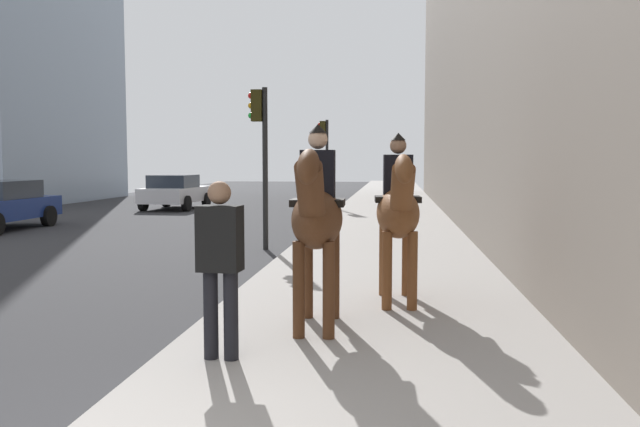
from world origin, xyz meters
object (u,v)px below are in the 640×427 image
at_px(mounted_horse_near, 317,216).
at_px(traffic_light_far_curb, 325,149).
at_px(traffic_light_near_curb, 261,141).
at_px(pedestrian_greeting, 220,258).
at_px(car_mid_lane, 175,191).
at_px(mounted_horse_far, 398,210).

relative_size(mounted_horse_near, traffic_light_far_curb, 0.62).
bearing_deg(traffic_light_near_curb, pedestrian_greeting, -170.88).
height_order(car_mid_lane, traffic_light_far_curb, traffic_light_far_curb).
height_order(mounted_horse_far, car_mid_lane, mounted_horse_far).
xyz_separation_m(mounted_horse_near, pedestrian_greeting, (-1.20, 0.78, -0.30)).
xyz_separation_m(mounted_horse_near, traffic_light_near_curb, (7.25, 2.13, 1.05)).
bearing_deg(traffic_light_near_curb, mounted_horse_far, -152.40).
xyz_separation_m(mounted_horse_far, traffic_light_near_curb, (5.81, 3.04, 1.09)).
xyz_separation_m(mounted_horse_near, car_mid_lane, (19.13, 8.27, -0.65)).
bearing_deg(car_mid_lane, traffic_light_far_curb, -81.58).
bearing_deg(traffic_light_far_curb, pedestrian_greeting, -176.54).
height_order(pedestrian_greeting, traffic_light_far_curb, traffic_light_far_curb).
relative_size(car_mid_lane, traffic_light_far_curb, 1.07).
bearing_deg(mounted_horse_near, traffic_light_near_curb, -165.22).
bearing_deg(mounted_horse_near, mounted_horse_far, 146.30).
bearing_deg(mounted_horse_far, traffic_light_far_curb, -174.47).
bearing_deg(pedestrian_greeting, traffic_light_near_curb, 13.28).
xyz_separation_m(car_mid_lane, traffic_light_near_curb, (-11.88, -6.14, 1.71)).
height_order(mounted_horse_near, mounted_horse_far, mounted_horse_near).
distance_m(mounted_horse_far, traffic_light_far_curb, 18.63).
bearing_deg(pedestrian_greeting, mounted_horse_far, -28.29).
relative_size(pedestrian_greeting, car_mid_lane, 0.43).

